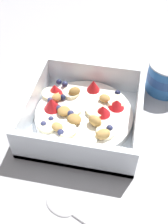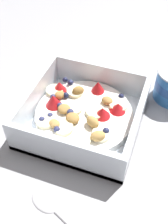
# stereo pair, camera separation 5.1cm
# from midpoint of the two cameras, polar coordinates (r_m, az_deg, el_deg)

# --- Properties ---
(ground_plane) EXTENTS (2.40, 2.40, 0.00)m
(ground_plane) POSITION_cam_midpoint_polar(r_m,az_deg,el_deg) (0.55, -3.66, -1.02)
(ground_plane) COLOR #9E9EA3
(fruit_bowl) EXTENTS (0.20, 0.20, 0.07)m
(fruit_bowl) POSITION_cam_midpoint_polar(r_m,az_deg,el_deg) (0.52, -2.94, -0.67)
(fruit_bowl) COLOR white
(fruit_bowl) RESTS_ON ground
(spoon) EXTENTS (0.09, 0.17, 0.01)m
(spoon) POSITION_cam_midpoint_polar(r_m,az_deg,el_deg) (0.44, -5.57, -20.15)
(spoon) COLOR silver
(spoon) RESTS_ON ground
(yogurt_cup) EXTENTS (0.08, 0.08, 0.07)m
(yogurt_cup) POSITION_cam_midpoint_polar(r_m,az_deg,el_deg) (0.60, 14.11, 7.00)
(yogurt_cup) COLOR #3370B7
(yogurt_cup) RESTS_ON ground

